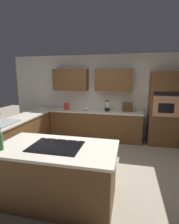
{
  "coord_description": "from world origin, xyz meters",
  "views": [
    {
      "loc": [
        -0.89,
        3.49,
        1.93
      ],
      "look_at": [
        0.14,
        -1.0,
        1.0
      ],
      "focal_mm": 28.09,
      "sensor_mm": 36.0,
      "label": 1
    }
  ],
  "objects": [
    {
      "name": "countertop_side",
      "position": [
        1.82,
        -0.55,
        0.88
      ],
      "size": [
        0.64,
        2.94,
        0.04
      ],
      "primitive_type": "cube",
      "color": "silver",
      "rests_on": "lower_cabinets_side"
    },
    {
      "name": "wall_back",
      "position": [
        0.07,
        -2.05,
        1.43
      ],
      "size": [
        6.0,
        0.44,
        2.6
      ],
      "color": "white",
      "rests_on": "ground"
    },
    {
      "name": "kettle",
      "position": [
        1.05,
        -1.72,
        1.01
      ],
      "size": [
        0.17,
        0.17,
        0.21
      ],
      "primitive_type": "cylinder",
      "color": "red",
      "rests_on": "countertop_back"
    },
    {
      "name": "island_top",
      "position": [
        0.15,
        1.19,
        0.88
      ],
      "size": [
        1.82,
        0.99,
        0.04
      ],
      "primitive_type": "cube",
      "color": "silver",
      "rests_on": "island_base"
    },
    {
      "name": "countertop_back",
      "position": [
        0.1,
        -1.72,
        0.88
      ],
      "size": [
        2.84,
        0.64,
        0.04
      ],
      "primitive_type": "cube",
      "color": "silver",
      "rests_on": "lower_cabinets_back"
    },
    {
      "name": "wall_oven",
      "position": [
        -1.85,
        -1.72,
        1.04
      ],
      "size": [
        0.8,
        0.66,
        2.07
      ],
      "color": "brown",
      "rests_on": "ground"
    },
    {
      "name": "oil_bottle",
      "position": [
        0.87,
        1.48,
        1.03
      ],
      "size": [
        0.08,
        0.08,
        0.32
      ],
      "color": "#336B38",
      "rests_on": "island_top"
    },
    {
      "name": "mixing_bowl",
      "position": [
        0.4,
        -1.72,
        0.95
      ],
      "size": [
        0.17,
        0.17,
        0.1
      ],
      "primitive_type": "ellipsoid",
      "color": "white",
      "rests_on": "countertop_back"
    },
    {
      "name": "ground_plane",
      "position": [
        0.0,
        0.0,
        0.0
      ],
      "size": [
        14.0,
        14.0,
        0.0
      ],
      "primitive_type": "plane",
      "color": "#9E937F"
    },
    {
      "name": "island_base",
      "position": [
        0.15,
        1.19,
        0.43
      ],
      "size": [
        1.74,
        0.91,
        0.86
      ],
      "primitive_type": "cube",
      "color": "brown",
      "rests_on": "ground"
    },
    {
      "name": "cooktop",
      "position": [
        0.15,
        1.18,
        0.91
      ],
      "size": [
        0.76,
        0.56,
        0.03
      ],
      "color": "black",
      "rests_on": "island_top"
    },
    {
      "name": "blender",
      "position": [
        -0.25,
        -1.72,
        1.04
      ],
      "size": [
        0.15,
        0.15,
        0.32
      ],
      "color": "black",
      "rests_on": "countertop_back"
    },
    {
      "name": "lower_cabinets_side",
      "position": [
        1.82,
        -0.55,
        0.43
      ],
      "size": [
        0.6,
        2.9,
        0.86
      ],
      "primitive_type": "cube",
      "color": "brown",
      "rests_on": "ground"
    },
    {
      "name": "sink_unit",
      "position": [
        1.83,
        0.23,
        0.92
      ],
      "size": [
        0.46,
        0.7,
        0.23
      ],
      "color": "#515456",
      "rests_on": "countertop_side"
    },
    {
      "name": "spice_rack",
      "position": [
        -0.85,
        -1.8,
        1.04
      ],
      "size": [
        0.3,
        0.11,
        0.27
      ],
      "color": "brown",
      "rests_on": "countertop_back"
    },
    {
      "name": "lower_cabinets_back",
      "position": [
        0.1,
        -1.72,
        0.43
      ],
      "size": [
        2.8,
        0.6,
        0.86
      ],
      "primitive_type": "cube",
      "color": "brown",
      "rests_on": "ground"
    }
  ]
}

